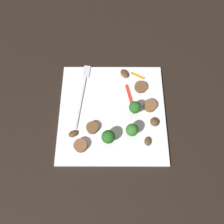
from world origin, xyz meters
TOP-DOWN VIEW (x-y plane):
  - ground_plane at (0.00, 0.00)m, footprint 1.40×1.40m
  - plate at (0.00, 0.00)m, footprint 0.26×0.26m
  - fork at (0.06, 0.08)m, footprint 0.18×0.03m
  - broccoli_floret_0 at (-0.07, 0.01)m, footprint 0.03×0.03m
  - broccoli_floret_1 at (-0.00, -0.05)m, footprint 0.03×0.03m
  - broccoli_floret_2 at (-0.06, -0.04)m, footprint 0.03×0.03m
  - sausage_slice_0 at (-0.09, 0.07)m, footprint 0.04×0.04m
  - sausage_slice_1 at (0.07, -0.07)m, footprint 0.05×0.05m
  - sausage_slice_2 at (0.01, -0.09)m, footprint 0.04×0.04m
  - sausage_slice_3 at (-0.04, 0.05)m, footprint 0.04×0.04m
  - mushroom_0 at (0.11, -0.03)m, footprint 0.03×0.03m
  - mushroom_1 at (-0.08, -0.08)m, footprint 0.02×0.02m
  - mushroom_2 at (-0.03, -0.10)m, footprint 0.03×0.03m
  - mushroom_3 at (-0.06, 0.09)m, footprint 0.02×0.03m
  - pepper_strip_1 at (0.10, -0.07)m, footprint 0.02×0.04m
  - pepper_strip_2 at (0.05, -0.04)m, footprint 0.05×0.02m

SIDE VIEW (x-z plane):
  - ground_plane at x=0.00m, z-range 0.00..0.00m
  - plate at x=0.00m, z-range 0.00..0.01m
  - fork at x=0.06m, z-range 0.01..0.02m
  - pepper_strip_2 at x=0.05m, z-range 0.01..0.02m
  - pepper_strip_1 at x=0.10m, z-range 0.01..0.02m
  - mushroom_1 at x=-0.08m, z-range 0.01..0.02m
  - mushroom_3 at x=-0.06m, z-range 0.01..0.02m
  - mushroom_0 at x=0.11m, z-range 0.01..0.02m
  - sausage_slice_1 at x=0.07m, z-range 0.01..0.02m
  - mushroom_2 at x=-0.03m, z-range 0.01..0.02m
  - sausage_slice_3 at x=-0.04m, z-range 0.01..0.03m
  - sausage_slice_2 at x=0.01m, z-range 0.01..0.03m
  - sausage_slice_0 at x=-0.09m, z-range 0.01..0.03m
  - broccoli_floret_0 at x=-0.07m, z-range 0.02..0.06m
  - broccoli_floret_1 at x=0.00m, z-range 0.02..0.06m
  - broccoli_floret_2 at x=-0.06m, z-range 0.02..0.07m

